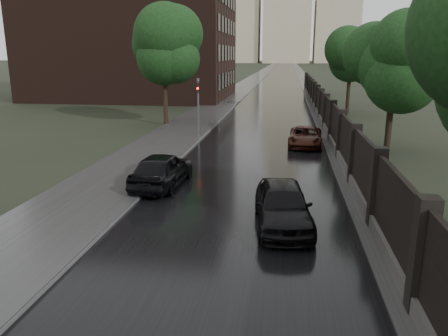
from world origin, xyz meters
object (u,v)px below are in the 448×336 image
car_right_far (305,137)px  hatchback_left (162,169)px  tree_right_b (395,65)px  traffic_light (198,102)px  car_right_near (283,205)px  tree_right_c (351,61)px  tree_left_far (164,58)px

car_right_far → hatchback_left: bearing=-120.9°
tree_right_b → traffic_light: size_ratio=1.75×
tree_right_b → car_right_near: bearing=-115.5°
tree_right_b → tree_right_c: same height
traffic_light → car_right_near: traffic_light is taller
tree_right_c → car_right_far: (-4.66, -16.91, -4.35)m
tree_left_far → car_right_near: (9.60, -20.34, -4.50)m
tree_left_far → traffic_light: bearing=-53.5°
car_right_near → car_right_far: bearing=78.8°
tree_left_far → tree_right_c: bearing=32.8°
traffic_light → car_right_far: traffic_light is taller
tree_left_far → traffic_light: size_ratio=1.85×
tree_right_b → tree_right_c: (0.00, 18.00, 0.00)m
tree_right_b → tree_right_c: 18.00m
tree_right_c → car_right_near: 31.19m
tree_right_c → car_right_near: size_ratio=1.60×
tree_left_far → hatchback_left: bearing=-75.1°
tree_right_b → hatchback_left: bearing=-142.6°
hatchback_left → car_right_far: bearing=-120.4°
tree_right_c → car_right_far: tree_right_c is taller
tree_right_c → car_right_far: 18.07m
tree_right_c → car_right_near: tree_right_c is taller
tree_left_far → tree_right_b: 17.45m
tree_right_b → traffic_light: (-11.80, 2.99, -2.55)m
tree_right_b → car_right_far: bearing=166.9°
tree_right_b → car_right_far: (-4.66, 1.09, -4.35)m
tree_left_far → car_right_near: size_ratio=1.69×
car_right_near → tree_right_b: bearing=58.5°
car_right_far → traffic_light: bearing=168.1°
tree_left_far → tree_right_b: bearing=-27.3°
tree_right_c → hatchback_left: (-11.10, -26.48, -4.20)m
car_right_near → car_right_far: car_right_near is taller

